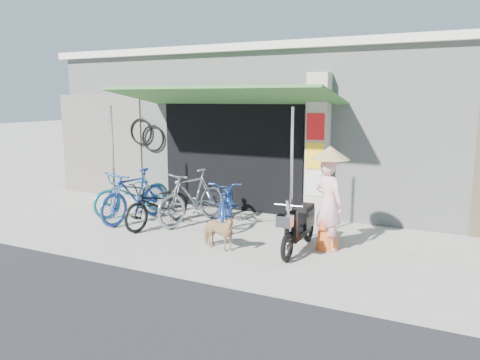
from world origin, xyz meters
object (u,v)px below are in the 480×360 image
at_px(bike_silver, 192,197).
at_px(bike_black, 158,204).
at_px(bike_teal, 133,193).
at_px(moped, 299,226).
at_px(bike_navy, 228,202).
at_px(nun, 329,199).
at_px(street_dog, 218,232).
at_px(bike_blue, 134,196).

bearing_deg(bike_silver, bike_black, -122.61).
distance_m(bike_teal, bike_silver, 1.58).
xyz_separation_m(bike_black, moped, (2.99, -0.21, -0.04)).
height_order(bike_navy, nun, nun).
bearing_deg(nun, bike_black, 30.25).
relative_size(bike_silver, street_dog, 2.51).
relative_size(bike_blue, moped, 1.12).
bearing_deg(nun, bike_teal, 22.85).
height_order(bike_navy, street_dog, bike_navy).
distance_m(street_dog, moped, 1.36).
relative_size(moped, nun, 0.92).
bearing_deg(bike_teal, bike_silver, 17.65).
xyz_separation_m(bike_teal, moped, (4.07, -0.77, -0.07)).
xyz_separation_m(bike_blue, bike_navy, (1.84, 0.59, -0.07)).
bearing_deg(bike_teal, bike_navy, 24.39).
bearing_deg(bike_blue, nun, 7.41).
xyz_separation_m(bike_teal, bike_black, (1.08, -0.56, -0.03)).
relative_size(bike_black, nun, 0.98).
bearing_deg(bike_black, bike_teal, 161.23).
relative_size(bike_silver, moped, 1.15).
bearing_deg(bike_silver, nun, 5.81).
bearing_deg(bike_navy, moped, -48.18).
relative_size(bike_teal, moped, 1.15).
relative_size(bike_teal, bike_blue, 1.03).
bearing_deg(street_dog, nun, -53.02).
height_order(bike_blue, moped, bike_blue).
bearing_deg(moped, bike_black, 174.95).
bearing_deg(bike_navy, bike_teal, 161.87).
xyz_separation_m(bike_black, bike_silver, (0.50, 0.47, 0.10)).
bearing_deg(bike_silver, bike_blue, -148.38).
bearing_deg(street_dog, moped, -55.06).
distance_m(bike_blue, moped, 3.66).
xyz_separation_m(street_dog, nun, (1.64, 0.83, 0.55)).
bearing_deg(moped, bike_silver, 163.64).
bearing_deg(bike_black, bike_navy, 39.41).
distance_m(bike_blue, bike_silver, 1.22).
xyz_separation_m(bike_teal, bike_navy, (2.26, 0.14, -0.01)).
distance_m(bike_teal, moped, 4.14).
relative_size(bike_black, street_dog, 2.33).
xyz_separation_m(bike_silver, bike_navy, (0.68, 0.23, -0.08)).
distance_m(bike_blue, bike_navy, 1.94).
xyz_separation_m(bike_blue, bike_silver, (1.16, 0.37, 0.02)).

